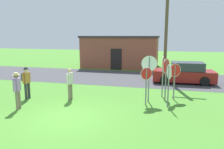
{
  "coord_description": "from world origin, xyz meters",
  "views": [
    {
      "loc": [
        3.98,
        -7.88,
        3.44
      ],
      "look_at": [
        1.1,
        3.44,
        1.3
      ],
      "focal_mm": 34.73,
      "sensor_mm": 36.0,
      "label": 1
    }
  ],
  "objects": [
    {
      "name": "stop_sign_far_back",
      "position": [
        4.42,
        3.9,
        1.32
      ],
      "size": [
        0.61,
        0.39,
        1.95
      ],
      "color": "slate",
      "rests_on": "ground"
    },
    {
      "name": "person_on_left",
      "position": [
        -0.96,
        2.45,
        0.95
      ],
      "size": [
        0.23,
        0.57,
        1.69
      ],
      "color": "#7A6B56",
      "rests_on": "ground"
    },
    {
      "name": "person_near_signs",
      "position": [
        -2.7,
        0.5,
        0.98
      ],
      "size": [
        0.32,
        0.56,
        1.74
      ],
      "color": "#7A6B56",
      "rests_on": "ground"
    },
    {
      "name": "ground_plane",
      "position": [
        0.0,
        0.0,
        0.0
      ],
      "size": [
        80.0,
        80.0,
        0.0
      ],
      "primitive_type": "plane",
      "color": "#47842D"
    },
    {
      "name": "building_background",
      "position": [
        -0.91,
        15.16,
        1.68
      ],
      "size": [
        7.99,
        4.52,
        3.34
      ],
      "color": "brown",
      "rests_on": "ground"
    },
    {
      "name": "stop_sign_leaning_right",
      "position": [
        3.8,
        4.27,
        1.52
      ],
      "size": [
        0.11,
        0.62,
        2.29
      ],
      "color": "slate",
      "rests_on": "ground"
    },
    {
      "name": "utility_pole",
      "position": [
        3.84,
        9.33,
        4.42
      ],
      "size": [
        1.8,
        0.24,
        8.48
      ],
      "color": "brown",
      "rests_on": "ground"
    },
    {
      "name": "stop_sign_rear_left",
      "position": [
        3.13,
        3.2,
        1.65
      ],
      "size": [
        0.79,
        0.13,
        2.4
      ],
      "color": "slate",
      "rests_on": "ground"
    },
    {
      "name": "person_with_sunhat",
      "position": [
        -3.34,
        2.07,
        1.01
      ],
      "size": [
        0.41,
        0.57,
        1.74
      ],
      "color": "#2D2D33",
      "rests_on": "ground"
    },
    {
      "name": "stop_sign_center_cluster",
      "position": [
        3.97,
        3.5,
        1.53
      ],
      "size": [
        0.32,
        0.68,
        2.24
      ],
      "color": "slate",
      "rests_on": "ground"
    },
    {
      "name": "street_asphalt",
      "position": [
        0.0,
        9.21,
        0.0
      ],
      "size": [
        60.0,
        6.4,
        0.01
      ],
      "primitive_type": "cube",
      "color": "#424247",
      "rests_on": "ground"
    },
    {
      "name": "parked_car_on_street",
      "position": [
        5.24,
        8.45,
        0.69
      ],
      "size": [
        4.37,
        2.16,
        1.51
      ],
      "color": "maroon",
      "rests_on": "ground"
    },
    {
      "name": "stop_sign_nearest",
      "position": [
        3.05,
        2.58,
        1.26
      ],
      "size": [
        0.53,
        0.34,
        1.89
      ],
      "color": "slate",
      "rests_on": "ground"
    },
    {
      "name": "stop_sign_rear_right",
      "position": [
        4.11,
        2.56,
        1.42
      ],
      "size": [
        0.22,
        0.69,
        2.09
      ],
      "color": "slate",
      "rests_on": "ground"
    }
  ]
}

